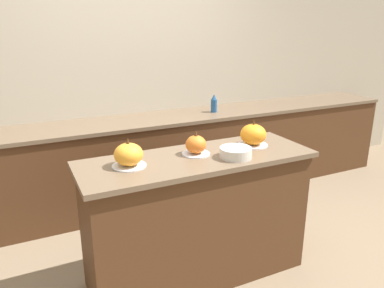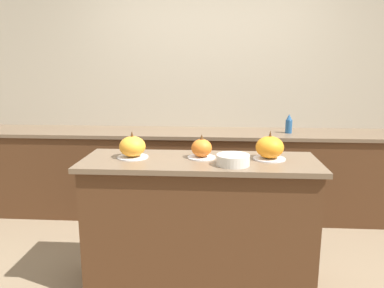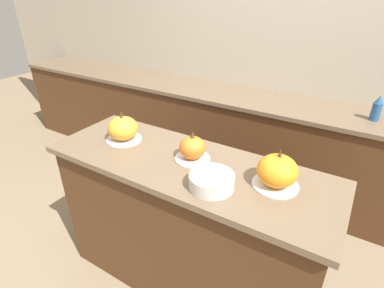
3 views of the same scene
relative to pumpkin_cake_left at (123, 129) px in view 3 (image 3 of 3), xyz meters
The scene contains 9 objects.
ground_plane 1.11m from the pumpkin_cake_left, ahead, with size 12.00×12.00×0.00m, color #847056.
wall_back 1.69m from the pumpkin_cake_left, 73.75° to the left, with size 8.00×0.06×2.50m.
kitchen_island 0.71m from the pumpkin_cake_left, ahead, with size 1.61×0.57×0.93m.
back_counter 1.47m from the pumpkin_cake_left, 69.86° to the left, with size 6.00×0.60×0.90m.
pumpkin_cake_left is the anchor object (origin of this frame).
pumpkin_cake_center 0.48m from the pumpkin_cake_left, ahead, with size 0.19×0.19×0.17m.
pumpkin_cake_right 0.94m from the pumpkin_cake_left, ahead, with size 0.22×0.22×0.20m.
bottle_tall 1.80m from the pumpkin_cake_left, 44.02° to the left, with size 0.07×0.07×0.19m.
mixing_bowl 0.71m from the pumpkin_cake_left, 12.26° to the right, with size 0.21×0.21×0.07m.
Camera 3 is at (0.74, -1.16, 1.78)m, focal length 28.00 mm.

